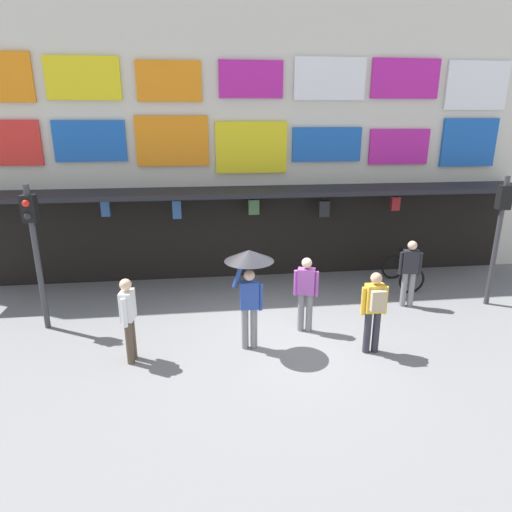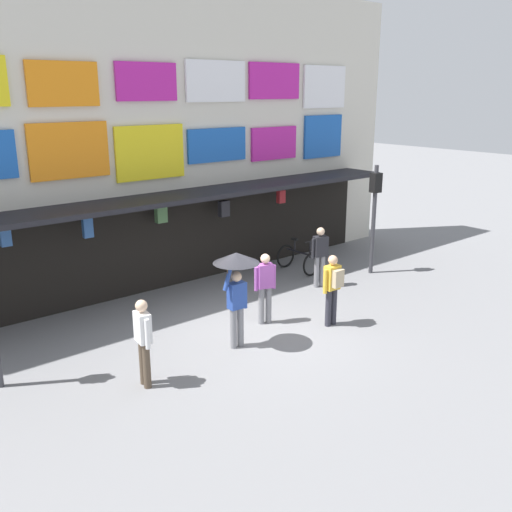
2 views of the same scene
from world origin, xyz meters
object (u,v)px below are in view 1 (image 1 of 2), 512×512
(traffic_light_near, at_px, (33,235))
(pedestrian_in_white, at_px, (410,270))
(pedestrian_with_umbrella, at_px, (249,272))
(pedestrian_in_purple, at_px, (306,291))
(pedestrian_in_red, at_px, (128,316))
(pedestrian_in_yellow, at_px, (374,307))
(bicycle_parked, at_px, (402,272))
(traffic_light_far, at_px, (500,221))

(traffic_light_near, height_order, pedestrian_in_white, traffic_light_near)
(pedestrian_with_umbrella, relative_size, pedestrian_in_purple, 1.24)
(pedestrian_in_red, bearing_deg, pedestrian_in_yellow, -3.32)
(pedestrian_in_red, bearing_deg, pedestrian_in_white, 15.66)
(pedestrian_in_red, bearing_deg, pedestrian_in_purple, 12.74)
(pedestrian_with_umbrella, bearing_deg, traffic_light_near, 161.76)
(pedestrian_with_umbrella, bearing_deg, pedestrian_in_white, 21.02)
(bicycle_parked, height_order, pedestrian_in_yellow, pedestrian_in_yellow)
(pedestrian_with_umbrella, bearing_deg, bicycle_parked, 32.41)
(traffic_light_near, bearing_deg, pedestrian_in_purple, -8.56)
(pedestrian_in_yellow, height_order, pedestrian_in_white, same)
(pedestrian_in_purple, relative_size, pedestrian_in_yellow, 1.00)
(pedestrian_with_umbrella, distance_m, pedestrian_in_white, 4.44)
(pedestrian_in_purple, distance_m, pedestrian_in_red, 3.67)
(traffic_light_near, distance_m, traffic_light_far, 10.55)
(pedestrian_in_purple, relative_size, pedestrian_in_white, 1.00)
(traffic_light_far, bearing_deg, pedestrian_in_red, -168.77)
(bicycle_parked, height_order, pedestrian_in_purple, pedestrian_in_purple)
(traffic_light_far, xyz_separation_m, pedestrian_with_umbrella, (-6.17, -1.46, -0.50))
(pedestrian_with_umbrella, height_order, pedestrian_in_white, pedestrian_with_umbrella)
(pedestrian_in_purple, relative_size, pedestrian_in_red, 1.00)
(pedestrian_with_umbrella, bearing_deg, pedestrian_in_purple, 24.77)
(pedestrian_in_red, distance_m, pedestrian_in_white, 6.64)
(traffic_light_near, bearing_deg, bicycle_parked, 9.30)
(pedestrian_in_white, bearing_deg, traffic_light_far, -3.07)
(bicycle_parked, xyz_separation_m, pedestrian_in_white, (-0.49, -1.34, 0.55))
(bicycle_parked, height_order, pedestrian_with_umbrella, pedestrian_with_umbrella)
(traffic_light_near, xyz_separation_m, pedestrian_with_umbrella, (4.38, -1.44, -0.50))
(pedestrian_in_red, bearing_deg, traffic_light_near, 141.37)
(traffic_light_far, height_order, pedestrian_with_umbrella, traffic_light_far)
(bicycle_parked, xyz_separation_m, pedestrian_in_purple, (-3.30, -2.32, 0.55))
(traffic_light_near, distance_m, pedestrian_in_white, 8.56)
(traffic_light_near, xyz_separation_m, traffic_light_far, (10.55, 0.02, 0.00))
(traffic_light_far, height_order, pedestrian_in_yellow, traffic_light_far)
(bicycle_parked, relative_size, pedestrian_with_umbrella, 0.56)
(traffic_light_far, distance_m, pedestrian_with_umbrella, 6.36)
(pedestrian_with_umbrella, height_order, pedestrian_in_red, pedestrian_with_umbrella)
(pedestrian_with_umbrella, bearing_deg, traffic_light_far, 13.34)
(pedestrian_with_umbrella, xyz_separation_m, pedestrian_in_yellow, (2.38, -0.49, -0.66))
(bicycle_parked, height_order, pedestrian_in_white, pedestrian_in_white)
(traffic_light_near, xyz_separation_m, pedestrian_in_red, (2.08, -1.66, -1.19))
(pedestrian_in_red, relative_size, pedestrian_in_yellow, 1.00)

